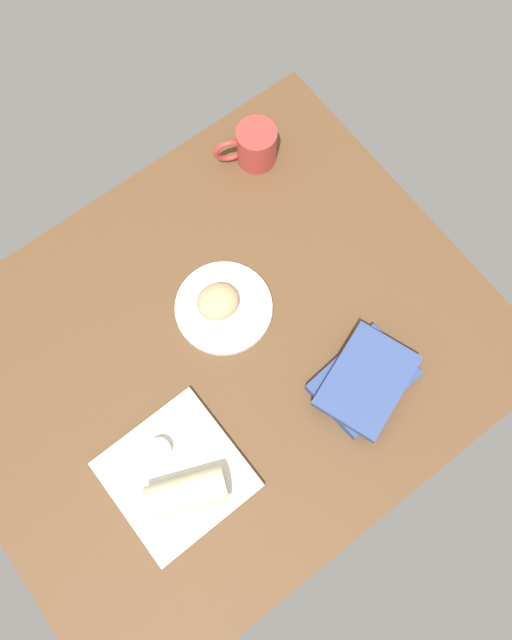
# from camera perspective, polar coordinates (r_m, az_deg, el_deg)

# --- Properties ---
(dining_table) EXTENTS (1.10, 0.90, 0.04)m
(dining_table) POSITION_cam_1_polar(r_m,az_deg,el_deg) (1.34, -3.21, -3.14)
(dining_table) COLOR brown
(dining_table) RESTS_ON ground
(round_plate) EXTENTS (0.20, 0.20, 0.01)m
(round_plate) POSITION_cam_1_polar(r_m,az_deg,el_deg) (1.34, -2.88, 1.08)
(round_plate) COLOR white
(round_plate) RESTS_ON dining_table
(scone_pastry) EXTENTS (0.10, 0.09, 0.05)m
(scone_pastry) POSITION_cam_1_polar(r_m,az_deg,el_deg) (1.32, -3.41, 1.65)
(scone_pastry) COLOR tan
(scone_pastry) RESTS_ON round_plate
(square_plate) EXTENTS (0.25, 0.25, 0.02)m
(square_plate) POSITION_cam_1_polar(r_m,az_deg,el_deg) (1.29, -7.08, -13.46)
(square_plate) COLOR silver
(square_plate) RESTS_ON dining_table
(sauce_cup) EXTENTS (0.04, 0.04, 0.02)m
(sauce_cup) POSITION_cam_1_polar(r_m,az_deg,el_deg) (1.27, -8.54, -11.32)
(sauce_cup) COLOR silver
(sauce_cup) RESTS_ON square_plate
(breakfast_wrap) EXTENTS (0.16, 0.11, 0.06)m
(breakfast_wrap) POSITION_cam_1_polar(r_m,az_deg,el_deg) (1.24, -6.18, -15.02)
(breakfast_wrap) COLOR beige
(breakfast_wrap) RESTS_ON square_plate
(book_stack) EXTENTS (0.23, 0.20, 0.05)m
(book_stack) POSITION_cam_1_polar(r_m,az_deg,el_deg) (1.30, 9.64, -5.34)
(book_stack) COLOR #33477F
(book_stack) RESTS_ON dining_table
(coffee_mug) EXTENTS (0.14, 0.09, 0.10)m
(coffee_mug) POSITION_cam_1_polar(r_m,az_deg,el_deg) (1.46, -0.12, 15.23)
(coffee_mug) COLOR #B23833
(coffee_mug) RESTS_ON dining_table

